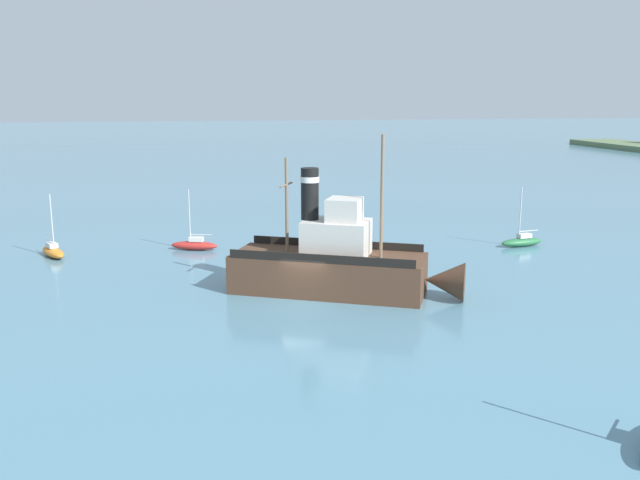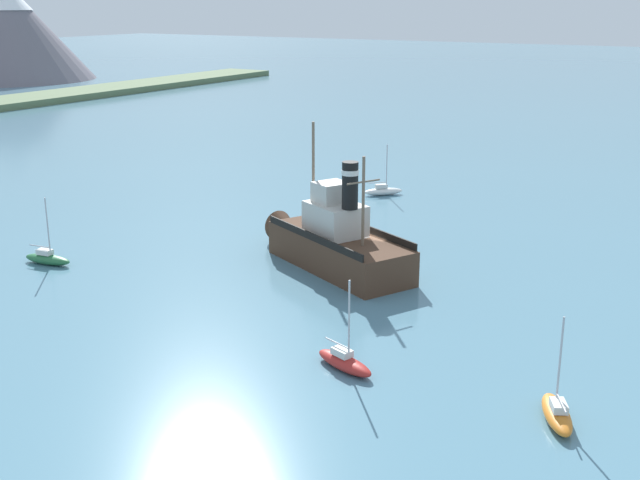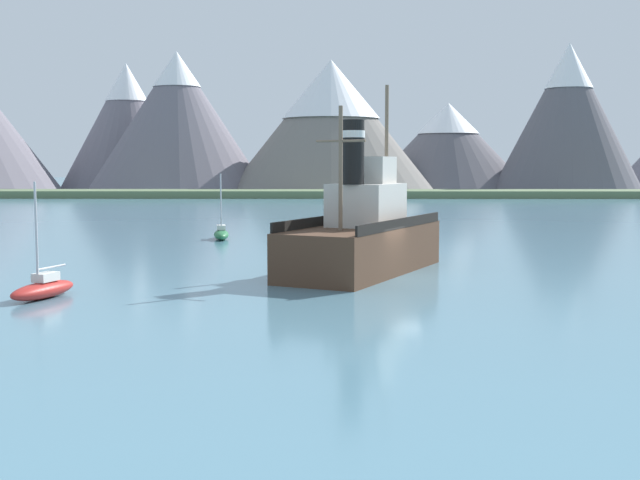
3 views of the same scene
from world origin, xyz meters
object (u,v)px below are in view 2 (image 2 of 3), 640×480
object	(u,v)px
sailboat_orange	(557,413)
sailboat_white	(383,191)
old_tugboat	(334,242)
sailboat_green	(47,258)
sailboat_red	(344,361)

from	to	relation	value
sailboat_orange	sailboat_white	bearing A→B (deg)	36.69
old_tugboat	sailboat_green	xyz separation A→B (m)	(-9.99, 17.82, -1.40)
sailboat_green	sailboat_red	distance (m)	26.75
sailboat_orange	sailboat_red	size ratio (longest dim) A/B	1.00
sailboat_orange	sailboat_green	bearing A→B (deg)	84.18
sailboat_orange	sailboat_red	distance (m)	10.72
sailboat_red	sailboat_orange	bearing A→B (deg)	-88.78
sailboat_orange	sailboat_green	world-z (taller)	same
old_tugboat	sailboat_white	size ratio (longest dim) A/B	2.95
old_tugboat	sailboat_green	size ratio (longest dim) A/B	2.95
old_tugboat	sailboat_white	distance (m)	22.22
old_tugboat	sailboat_white	xyz separation A→B (m)	(21.15, 6.69, -1.40)
sailboat_green	old_tugboat	bearing A→B (deg)	-60.71
sailboat_red	sailboat_white	world-z (taller)	same
old_tugboat	sailboat_orange	size ratio (longest dim) A/B	2.95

